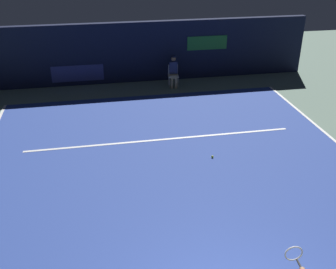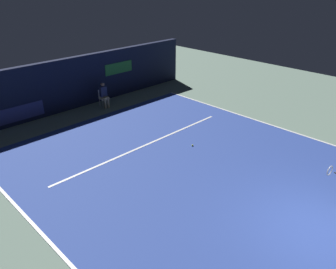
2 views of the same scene
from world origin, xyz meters
TOP-DOWN VIEW (x-y plane):
  - ground_plane at (0.00, 5.04)m, footprint 31.42×31.42m
  - court_surface at (0.00, 5.04)m, footprint 10.97×12.08m
  - line_sideline_left at (5.43, 5.04)m, footprint 0.10×12.08m
  - line_sideline_right at (-5.43, 5.04)m, footprint 0.10×12.08m
  - line_service at (0.00, 7.16)m, footprint 8.55×0.10m
  - back_wall at (-0.00, 12.99)m, footprint 15.22×0.33m
  - line_judge_on_chair at (1.36, 11.97)m, footprint 0.48×0.56m
  - tennis_ball at (1.28, 5.75)m, footprint 0.07×0.07m

SIDE VIEW (x-z plane):
  - ground_plane at x=0.00m, z-range 0.00..0.00m
  - court_surface at x=0.00m, z-range 0.00..0.01m
  - line_sideline_left at x=5.43m, z-range 0.01..0.02m
  - line_sideline_right at x=-5.43m, z-range 0.01..0.02m
  - line_service at x=0.00m, z-range 0.01..0.02m
  - tennis_ball at x=1.28m, z-range 0.01..0.08m
  - line_judge_on_chair at x=1.36m, z-range 0.03..1.35m
  - back_wall at x=0.00m, z-range 0.00..2.60m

